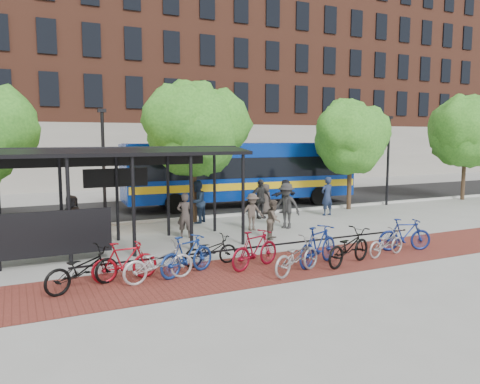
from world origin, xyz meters
name	(u,v)px	position (x,y,z in m)	size (l,w,h in m)	color
ground	(287,229)	(0.00, 0.00, 0.00)	(160.00, 160.00, 0.00)	#9E9E99
asphalt_street	(215,205)	(0.00, 8.00, 0.01)	(160.00, 8.00, 0.01)	black
curb	(245,214)	(0.00, 4.00, 0.06)	(160.00, 0.25, 0.12)	#B7B7B2
brick_strip	(315,261)	(-2.00, -5.00, 0.00)	(24.00, 3.00, 0.01)	maroon
bike_rack_rail	(265,259)	(-3.30, -4.10, 0.00)	(12.00, 0.05, 0.95)	black
building_brick	(237,76)	(10.00, 26.00, 10.00)	(55.00, 14.00, 20.00)	brown
bus_shelter	(90,165)	(-8.13, -0.48, 3.00)	(10.60, 3.07, 3.60)	black
tree_b	(195,125)	(-2.90, 3.35, 4.46)	(5.15, 4.20, 6.47)	#382619
tree_c	(351,135)	(6.09, 3.35, 4.05)	(4.66, 3.80, 5.92)	#382619
tree_d	(467,128)	(15.10, 3.35, 4.47)	(5.39, 4.40, 6.55)	#382619
lamp_post_left	(104,165)	(-7.00, 3.60, 2.75)	(0.35, 0.20, 5.12)	black
lamp_post_right	(388,158)	(9.00, 3.60, 2.75)	(0.35, 0.20, 5.12)	black
bus	(242,170)	(1.23, 6.97, 2.06)	(13.48, 3.86, 3.59)	navy
bike_0	(83,269)	(-9.00, -4.68, 0.55)	(0.73, 2.09, 1.10)	black
bike_1	(125,261)	(-7.86, -4.40, 0.55)	(0.51, 1.82, 1.10)	maroon
bike_2	(158,262)	(-7.04, -4.85, 0.53)	(0.71, 2.03, 1.07)	#A9A9AB
bike_3	(187,255)	(-6.15, -4.64, 0.58)	(0.55, 1.94, 1.17)	navy
bike_4	(211,251)	(-5.16, -3.98, 0.47)	(0.62, 1.78, 0.93)	black
bike_5	(255,249)	(-4.07, -4.85, 0.58)	(0.55, 1.94, 1.17)	maroon
bike_6	(297,256)	(-3.26, -5.89, 0.52)	(0.69, 1.99, 1.04)	gray
bike_7	(318,245)	(-2.18, -5.40, 0.62)	(0.59, 2.07, 1.25)	navy
bike_8	(349,247)	(-1.30, -5.77, 0.56)	(0.74, 2.13, 1.12)	black
bike_10	(386,243)	(0.51, -5.45, 0.45)	(0.59, 1.70, 0.90)	#ABABAD
bike_11	(405,235)	(1.63, -5.15, 0.57)	(0.53, 1.89, 1.13)	navy
pedestrian_0	(72,217)	(-8.56, 1.71, 0.87)	(0.85, 0.55, 1.73)	black
pedestrian_1	(185,215)	(-4.54, 0.16, 0.89)	(0.65, 0.43, 1.78)	#403733
pedestrian_2	(197,202)	(-2.99, 2.94, 0.98)	(0.95, 0.74, 1.96)	#1A283E
pedestrian_3	(252,212)	(-1.49, 0.34, 0.79)	(1.02, 0.58, 1.57)	#4E413A
pedestrian_4	(260,199)	(0.21, 2.82, 0.95)	(1.11, 0.46, 1.90)	#2A2A2A
pedestrian_5	(285,196)	(2.24, 3.80, 0.87)	(1.62, 0.52, 1.74)	black
pedestrian_6	(266,199)	(1.06, 3.80, 0.78)	(0.76, 0.50, 1.56)	#3D3531
pedestrian_7	(327,196)	(3.66, 2.12, 0.98)	(0.71, 0.47, 1.95)	#1D2945
pedestrian_8	(274,219)	(-1.50, -1.50, 0.77)	(0.74, 0.58, 1.53)	brown
pedestrian_9	(286,206)	(0.03, 0.09, 0.99)	(1.27, 0.73, 1.97)	#292929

